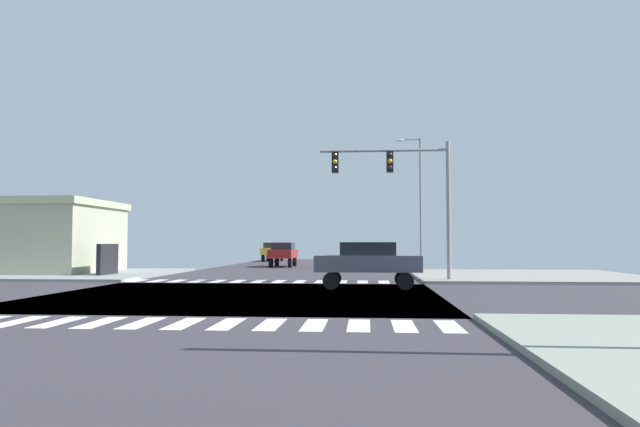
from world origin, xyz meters
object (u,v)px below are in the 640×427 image
at_px(bank_building, 16,237).
at_px(sedan_queued_4, 368,261).
at_px(traffic_signal_mast, 398,179).
at_px(street_lamp, 417,192).
at_px(sedan_nearside_1, 273,250).
at_px(sedan_leading_5, 283,252).

relative_size(bank_building, sedan_queued_4, 2.92).
distance_m(traffic_signal_mast, street_lamp, 13.45).
bearing_deg(sedan_queued_4, sedan_nearside_1, -164.60).
distance_m(traffic_signal_mast, sedan_nearside_1, 32.59).
relative_size(traffic_signal_mast, bank_building, 0.53).
relative_size(traffic_signal_mast, sedan_nearside_1, 1.56).
distance_m(sedan_queued_4, sedan_leading_5, 21.93).
height_order(sedan_nearside_1, sedan_leading_5, same).
distance_m(bank_building, sedan_leading_5, 18.61).
bearing_deg(street_lamp, sedan_nearside_1, 127.23).
xyz_separation_m(street_lamp, bank_building, (-24.49, -8.00, -3.26)).
xyz_separation_m(street_lamp, sedan_queued_4, (-3.56, -17.27, -4.33)).
xyz_separation_m(traffic_signal_mast, sedan_nearside_1, (-10.97, 30.45, -3.81)).
relative_size(street_lamp, sedan_leading_5, 2.15).
height_order(traffic_signal_mast, sedan_nearside_1, traffic_signal_mast).
xyz_separation_m(bank_building, sedan_queued_4, (20.94, -9.27, -1.07)).
bearing_deg(sedan_queued_4, street_lamp, 168.37).
bearing_deg(sedan_nearside_1, bank_building, 65.54).
bearing_deg(bank_building, sedan_queued_4, -23.88).
bearing_deg(traffic_signal_mast, sedan_leading_5, 115.18).
distance_m(street_lamp, sedan_leading_5, 11.54).
distance_m(sedan_nearside_1, sedan_queued_4, 35.72).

